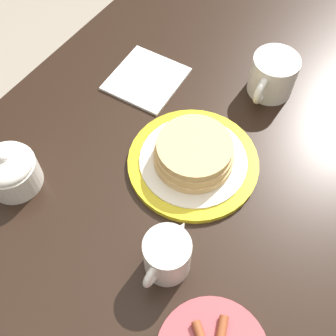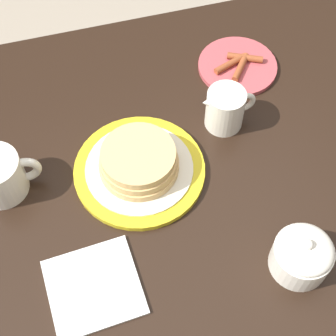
# 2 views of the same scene
# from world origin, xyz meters

# --- Properties ---
(ground_plane) EXTENTS (8.00, 8.00, 0.00)m
(ground_plane) POSITION_xyz_m (0.00, 0.00, 0.00)
(ground_plane) COLOR gray
(dining_table) EXTENTS (1.52, 0.83, 0.75)m
(dining_table) POSITION_xyz_m (0.00, 0.00, 0.63)
(dining_table) COLOR black
(dining_table) RESTS_ON ground_plane
(pancake_plate) EXTENTS (0.24, 0.24, 0.07)m
(pancake_plate) POSITION_xyz_m (-0.05, 0.01, 0.77)
(pancake_plate) COLOR gold
(pancake_plate) RESTS_ON dining_table
(coffee_mug) EXTENTS (0.12, 0.09, 0.08)m
(coffee_mug) POSITION_xyz_m (-0.29, 0.04, 0.79)
(coffee_mug) COLOR silver
(coffee_mug) RESTS_ON dining_table
(creamer_pitcher) EXTENTS (0.11, 0.07, 0.09)m
(creamer_pitcher) POSITION_xyz_m (0.14, 0.07, 0.79)
(creamer_pitcher) COLOR silver
(creamer_pitcher) RESTS_ON dining_table
(sugar_bowl) EXTENTS (0.10, 0.10, 0.09)m
(sugar_bowl) POSITION_xyz_m (0.16, -0.24, 0.79)
(sugar_bowl) COLOR silver
(sugar_bowl) RESTS_ON dining_table
(napkin) EXTENTS (0.16, 0.15, 0.01)m
(napkin) POSITION_xyz_m (-0.18, -0.19, 0.75)
(napkin) COLOR white
(napkin) RESTS_ON dining_table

